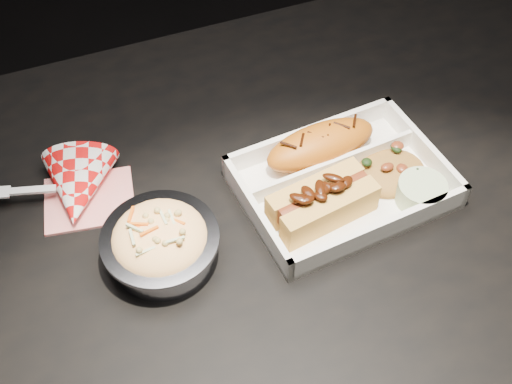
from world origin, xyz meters
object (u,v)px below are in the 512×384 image
at_px(fried_pastry, 321,145).
at_px(napkin_fork, 77,189).
at_px(food_tray, 341,185).
at_px(hotdog, 322,201).
at_px(foil_coleslaw_cup, 161,242).
at_px(dining_table, 259,265).

xyz_separation_m(fried_pastry, napkin_fork, (-0.31, 0.06, -0.02)).
xyz_separation_m(food_tray, hotdog, (-0.04, -0.03, 0.02)).
bearing_deg(foil_coleslaw_cup, hotdog, -4.56).
xyz_separation_m(hotdog, napkin_fork, (-0.27, 0.14, -0.02)).
distance_m(dining_table, fried_pastry, 0.18).
bearing_deg(hotdog, foil_coleslaw_cup, 166.88).
xyz_separation_m(dining_table, food_tray, (0.12, 0.01, 0.10)).
bearing_deg(fried_pastry, dining_table, -149.04).
height_order(food_tray, foil_coleslaw_cup, foil_coleslaw_cup).
relative_size(hotdog, foil_coleslaw_cup, 1.00).
height_order(foil_coleslaw_cup, napkin_fork, same).
height_order(fried_pastry, hotdog, hotdog).
xyz_separation_m(dining_table, fried_pastry, (0.11, 0.07, 0.12)).
bearing_deg(dining_table, food_tray, 6.07).
relative_size(dining_table, hotdog, 8.91).
bearing_deg(food_tray, fried_pastry, 90.00).
bearing_deg(hotdog, napkin_fork, 143.67).
distance_m(dining_table, foil_coleslaw_cup, 0.17).
bearing_deg(hotdog, fried_pastry, 57.19).
bearing_deg(napkin_fork, hotdog, -11.62).
distance_m(food_tray, napkin_fork, 0.33).
distance_m(fried_pastry, napkin_fork, 0.31).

